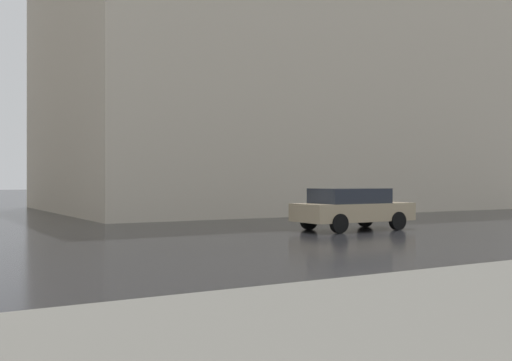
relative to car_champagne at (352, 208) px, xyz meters
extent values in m
cube|color=beige|center=(15.52, -5.92, 8.84)|extent=(17.04, 24.70, 19.20)
cube|color=tan|center=(0.00, -0.04, -0.15)|extent=(1.75, 4.10, 0.60)
cube|color=#232833|center=(0.00, 0.11, 0.40)|extent=(1.54, 2.46, 0.50)
cylinder|color=black|center=(0.83, -1.29, -0.45)|extent=(0.20, 0.62, 0.62)
cylinder|color=black|center=(-0.83, -1.29, -0.45)|extent=(0.20, 0.62, 0.62)
cylinder|color=black|center=(0.83, 1.21, -0.45)|extent=(0.20, 0.62, 0.62)
cylinder|color=black|center=(-0.83, 1.21, -0.45)|extent=(0.20, 0.62, 0.62)
camera|label=1|loc=(-15.95, 13.16, 0.91)|focal=42.24mm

